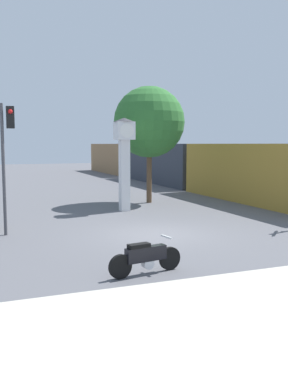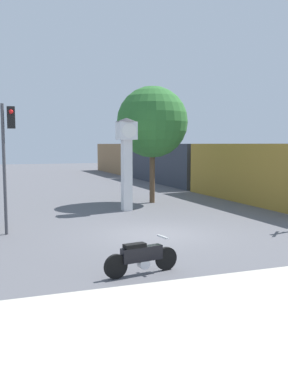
% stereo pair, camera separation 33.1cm
% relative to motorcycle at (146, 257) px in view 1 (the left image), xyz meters
% --- Properties ---
extents(ground_plane, '(120.00, 120.00, 0.00)m').
position_rel_motorcycle_xyz_m(ground_plane, '(2.22, 4.47, -0.45)').
color(ground_plane, '#56565B').
extents(motorcycle, '(2.12, 0.57, 0.94)m').
position_rel_motorcycle_xyz_m(motorcycle, '(0.00, 0.00, 0.00)').
color(motorcycle, black).
rests_on(motorcycle, ground_plane).
extents(clock_tower, '(1.07, 1.07, 4.68)m').
position_rel_motorcycle_xyz_m(clock_tower, '(2.96, 10.38, 2.64)').
color(clock_tower, white).
rests_on(clock_tower, ground_plane).
extents(freight_train, '(2.80, 40.07, 3.40)m').
position_rel_motorcycle_xyz_m(freight_train, '(11.31, 24.21, 1.25)').
color(freight_train, olive).
rests_on(freight_train, ground_plane).
extents(traffic_light, '(0.50, 0.35, 4.85)m').
position_rel_motorcycle_xyz_m(traffic_light, '(-2.95, 6.40, 2.85)').
color(traffic_light, '#47474C').
rests_on(traffic_light, ground_plane).
extents(street_tree, '(4.03, 4.03, 6.64)m').
position_rel_motorcycle_xyz_m(street_tree, '(5.24, 12.69, 4.16)').
color(street_tree, brown).
rests_on(street_tree, ground_plane).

